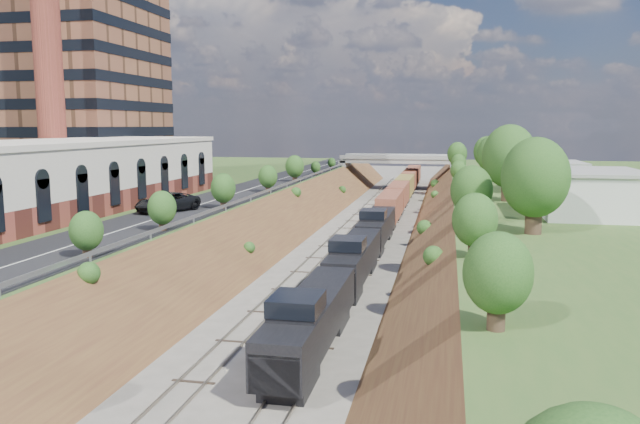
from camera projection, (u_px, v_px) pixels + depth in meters
The scene contains 16 objects.
platform_left at pixel (98, 213), 78.84m from camera, with size 44.00×180.00×5.00m, color #385B25.
embankment_left at pixel (265, 239), 74.80m from camera, with size 7.07×180.00×7.07m, color brown.
embankment_right at pixel (452, 246), 70.42m from camera, with size 7.07×180.00×7.07m, color brown.
rail_left_track at pixel (334, 241), 73.11m from camera, with size 1.58×180.00×0.18m, color gray.
rail_right_track at pixel (378, 242), 72.08m from camera, with size 1.58×180.00×0.18m, color gray.
road at pixel (229, 196), 75.00m from camera, with size 8.00×180.00×0.10m, color black.
guardrail at pixel (261, 193), 73.92m from camera, with size 0.10×171.00×0.70m.
commercial_building at pixel (11, 182), 55.67m from camera, with size 14.30×62.30×7.00m.
smokestack at pixel (46, 26), 72.46m from camera, with size 3.20×3.20×40.00m, color brown.
overpass at pixel (398, 166), 132.09m from camera, with size 24.50×8.30×7.40m.
white_building_near at pixel (589, 194), 59.20m from camera, with size 9.00×12.00×4.00m, color silver.
white_building_far at pixel (548, 177), 80.68m from camera, with size 8.00×10.00×3.60m, color silver.
tree_right_large at pixel (535, 178), 48.53m from camera, with size 5.25×5.25×7.61m.
tree_left_crest at pixel (47, 240), 35.18m from camera, with size 2.45×2.45×3.55m.
freight_train at pixel (394, 201), 92.17m from camera, with size 2.72×125.14×4.55m.
suv at pixel (167, 202), 61.04m from camera, with size 3.08×6.67×1.85m, color black.
Camera 1 is at (10.29, -10.82, 13.46)m, focal length 35.00 mm.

